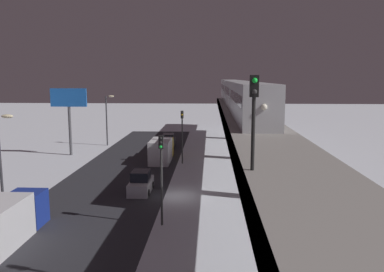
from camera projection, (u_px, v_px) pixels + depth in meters
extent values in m
plane|color=silver|center=(176.00, 196.00, 33.93)|extent=(240.00, 240.00, 0.00)
cube|color=#28282D|center=(103.00, 195.00, 34.24)|extent=(11.00, 80.96, 0.01)
cube|color=gray|center=(254.00, 129.00, 32.70)|extent=(5.00, 80.96, 0.80)
cube|color=#38383D|center=(226.00, 128.00, 32.81)|extent=(0.24, 79.34, 0.80)
cylinder|color=gray|center=(232.00, 122.00, 65.16)|extent=(1.40, 1.40, 5.64)
cylinder|color=gray|center=(239.00, 137.00, 49.18)|extent=(1.40, 1.40, 5.64)
cylinder|color=gray|center=(253.00, 166.00, 33.19)|extent=(1.40, 1.40, 5.64)
cylinder|color=gray|center=(292.00, 248.00, 17.20)|extent=(1.40, 1.40, 5.64)
cube|color=#B7BABF|center=(251.00, 101.00, 35.56)|extent=(2.90, 18.00, 3.40)
cube|color=black|center=(251.00, 97.00, 35.50)|extent=(2.94, 16.20, 0.90)
cube|color=#B7BABF|center=(237.00, 93.00, 53.93)|extent=(2.90, 18.00, 3.40)
cube|color=black|center=(237.00, 90.00, 53.87)|extent=(2.94, 16.20, 0.90)
cube|color=#B7BABF|center=(230.00, 89.00, 72.29)|extent=(2.90, 18.00, 3.40)
cube|color=black|center=(230.00, 87.00, 72.23)|extent=(2.94, 16.20, 0.90)
sphere|color=white|center=(264.00, 107.00, 26.60)|extent=(0.44, 0.44, 0.44)
cylinder|color=black|center=(253.00, 133.00, 16.17)|extent=(0.16, 0.16, 3.20)
cube|color=black|center=(254.00, 86.00, 15.88)|extent=(0.36, 0.28, 0.90)
sphere|color=#19F23F|center=(255.00, 80.00, 15.69)|extent=(0.22, 0.22, 0.22)
sphere|color=#333333|center=(254.00, 92.00, 15.76)|extent=(0.22, 0.22, 0.22)
cube|color=#B2B2B7|center=(141.00, 186.00, 35.07)|extent=(1.80, 4.08, 1.10)
cube|color=black|center=(141.00, 176.00, 34.92)|extent=(1.58, 1.96, 0.87)
cylinder|color=black|center=(134.00, 185.00, 36.39)|extent=(0.20, 0.64, 0.64)
cylinder|color=black|center=(152.00, 185.00, 36.31)|extent=(0.20, 0.64, 0.64)
cylinder|color=black|center=(129.00, 193.00, 33.90)|extent=(0.20, 0.64, 0.64)
cylinder|color=black|center=(148.00, 193.00, 33.82)|extent=(0.20, 0.64, 0.64)
cube|color=black|center=(168.00, 143.00, 57.72)|extent=(1.80, 4.65, 1.10)
cube|color=black|center=(168.00, 137.00, 57.57)|extent=(1.58, 2.23, 0.87)
cube|color=gold|center=(164.00, 147.00, 50.95)|extent=(2.30, 2.20, 2.40)
cube|color=silver|center=(161.00, 151.00, 47.17)|extent=(2.40, 5.00, 2.80)
cube|color=navy|center=(27.00, 209.00, 27.17)|extent=(2.30, 2.20, 2.40)
cylinder|color=#2D2D2D|center=(162.00, 187.00, 26.90)|extent=(0.16, 0.16, 5.50)
cube|color=black|center=(161.00, 142.00, 26.42)|extent=(0.32, 0.32, 0.90)
sphere|color=black|center=(161.00, 138.00, 26.19)|extent=(0.20, 0.20, 0.20)
sphere|color=black|center=(161.00, 143.00, 26.24)|extent=(0.20, 0.20, 0.20)
sphere|color=#19E53F|center=(161.00, 147.00, 26.29)|extent=(0.20, 0.20, 0.20)
cylinder|color=#2D2D2D|center=(182.00, 141.00, 46.38)|extent=(0.16, 0.16, 5.50)
cube|color=black|center=(182.00, 115.00, 45.89)|extent=(0.32, 0.32, 0.90)
sphere|color=black|center=(182.00, 112.00, 45.67)|extent=(0.20, 0.20, 0.20)
sphere|color=yellow|center=(182.00, 115.00, 45.72)|extent=(0.20, 0.20, 0.20)
sphere|color=black|center=(182.00, 117.00, 45.76)|extent=(0.20, 0.20, 0.20)
cylinder|color=#4C4C51|center=(70.00, 131.00, 51.41)|extent=(0.36, 0.36, 6.50)
cube|color=blue|center=(68.00, 98.00, 50.74)|extent=(4.80, 0.30, 2.40)
cylinder|color=#38383D|center=(0.00, 166.00, 29.03)|extent=(0.20, 0.20, 7.50)
ellipsoid|color=#F4E5B2|center=(7.00, 116.00, 28.43)|extent=(0.90, 0.44, 0.30)
cylinder|color=#38383D|center=(107.00, 121.00, 58.65)|extent=(0.20, 0.20, 7.50)
ellipsoid|color=#F4E5B2|center=(111.00, 96.00, 58.05)|extent=(0.90, 0.44, 0.30)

